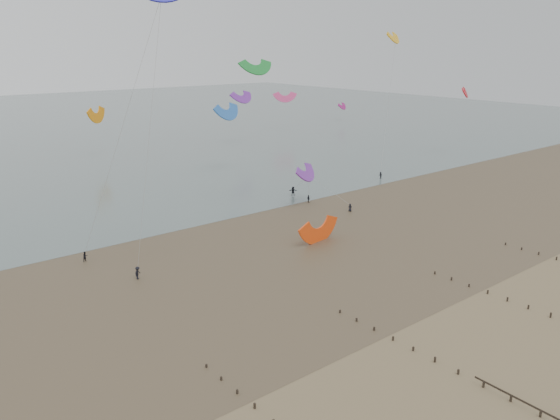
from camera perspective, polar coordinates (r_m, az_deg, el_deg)
The scene contains 5 objects.
ground at distance 55.30m, azimuth 12.32°, elevation -16.16°, with size 500.00×500.00×0.00m, color brown.
sea_and_shore at distance 76.81m, azimuth -10.05°, elevation -6.25°, with size 500.00×665.00×0.03m.
kitesurfers at distance 93.88m, azimuth -6.18°, elevation -1.23°, with size 133.15×21.01×1.88m.
grounded_kite at distance 86.76m, azimuth 4.10°, elevation -3.29°, with size 7.70×4.03×5.87m, color #FF4710, non-canonical shape.
kites_airborne at distance 127.23m, azimuth -24.95°, elevation 10.73°, with size 258.76×115.52×41.50m.
Camera 1 is at (-37.09, -28.27, 29.72)m, focal length 35.00 mm.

